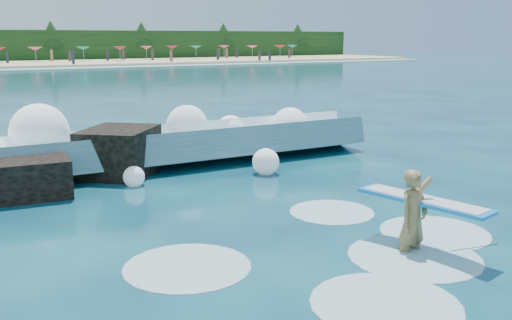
# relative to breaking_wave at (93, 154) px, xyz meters

# --- Properties ---
(ground) EXTENTS (200.00, 200.00, 0.00)m
(ground) POSITION_rel_breaking_wave_xyz_m (0.74, -7.75, -0.54)
(ground) COLOR #082542
(ground) RESTS_ON ground
(breaking_wave) EXTENTS (17.97, 2.80, 1.55)m
(breaking_wave) POSITION_rel_breaking_wave_xyz_m (0.00, 0.00, 0.00)
(breaking_wave) COLOR teal
(breaking_wave) RESTS_ON ground
(rock_cluster) EXTENTS (8.77, 3.50, 1.57)m
(rock_cluster) POSITION_rel_breaking_wave_xyz_m (-2.47, -1.06, -0.04)
(rock_cluster) COLOR black
(rock_cluster) RESTS_ON ground
(surfer_with_board) EXTENTS (1.22, 3.02, 1.88)m
(surfer_with_board) POSITION_rel_breaking_wave_xyz_m (3.55, -9.36, 0.15)
(surfer_with_board) COLOR olive
(surfer_with_board) RESTS_ON ground
(wave_spray) EXTENTS (14.68, 4.39, 2.11)m
(wave_spray) POSITION_rel_breaking_wave_xyz_m (-0.91, -0.07, 0.43)
(wave_spray) COLOR white
(wave_spray) RESTS_ON ground
(surf_foam) EXTENTS (9.07, 6.21, 0.12)m
(surf_foam) POSITION_rel_breaking_wave_xyz_m (2.91, -9.06, -0.54)
(surf_foam) COLOR silver
(surf_foam) RESTS_ON ground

